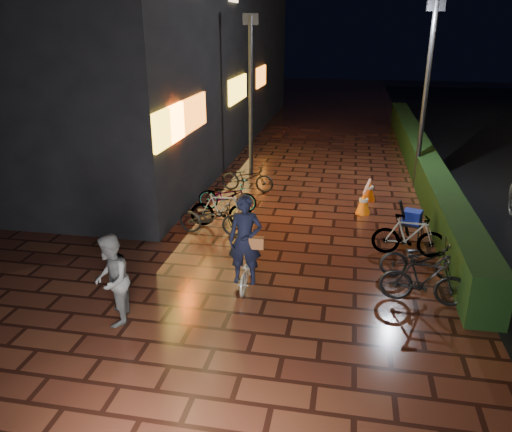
% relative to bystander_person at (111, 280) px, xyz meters
% --- Properties ---
extents(ground, '(80.00, 80.00, 0.00)m').
position_rel_bystander_person_xyz_m(ground, '(3.01, 2.89, -0.82)').
color(ground, '#381911').
rests_on(ground, ground).
extents(hedge, '(0.70, 20.00, 1.00)m').
position_rel_bystander_person_xyz_m(hedge, '(6.31, 10.89, -0.32)').
color(hedge, black).
rests_on(hedge, ground).
extents(bystander_person, '(0.83, 0.94, 1.64)m').
position_rel_bystander_person_xyz_m(bystander_person, '(0.00, 0.00, 0.00)').
color(bystander_person, '#4F4F51').
rests_on(bystander_person, ground).
extents(storefront_block, '(12.09, 22.00, 9.00)m').
position_rel_bystander_person_xyz_m(storefront_block, '(-6.49, 14.39, 3.68)').
color(storefront_block, black).
rests_on(storefront_block, ground).
extents(lamp_post_hedge, '(0.54, 0.20, 5.60)m').
position_rel_bystander_person_xyz_m(lamp_post_hedge, '(5.99, 9.10, 2.26)').
color(lamp_post_hedge, black).
rests_on(lamp_post_hedge, ground).
extents(lamp_post_sf, '(0.50, 0.16, 5.20)m').
position_rel_bystander_person_xyz_m(lamp_post_sf, '(0.55, 9.43, 2.04)').
color(lamp_post_sf, black).
rests_on(lamp_post_sf, ground).
extents(cyclist, '(0.70, 1.35, 1.92)m').
position_rel_bystander_person_xyz_m(cyclist, '(1.98, 1.67, -0.11)').
color(cyclist, silver).
rests_on(cyclist, ground).
extents(traffic_barrier, '(0.58, 1.58, 0.64)m').
position_rel_bystander_person_xyz_m(traffic_barrier, '(4.40, 6.87, -0.50)').
color(traffic_barrier, orange).
rests_on(traffic_barrier, ground).
extents(cart_assembly, '(0.73, 0.62, 1.06)m').
position_rel_bystander_person_xyz_m(cart_assembly, '(5.40, 4.68, -0.28)').
color(cart_assembly, black).
rests_on(cart_assembly, ground).
extents(parked_bikes_storefront, '(1.87, 4.18, 0.97)m').
position_rel_bystander_person_xyz_m(parked_bikes_storefront, '(0.67, 5.58, -0.37)').
color(parked_bikes_storefront, black).
rests_on(parked_bikes_storefront, ground).
extents(parked_bikes_hedge, '(1.81, 2.65, 0.97)m').
position_rel_bystander_person_xyz_m(parked_bikes_hedge, '(5.35, 2.68, -0.35)').
color(parked_bikes_hedge, black).
rests_on(parked_bikes_hedge, ground).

